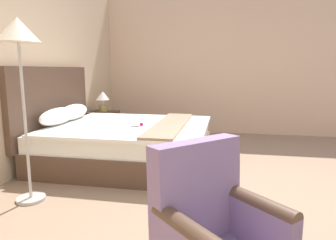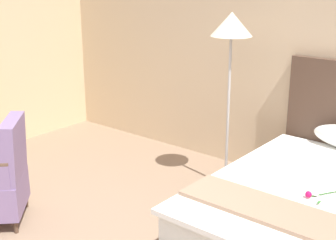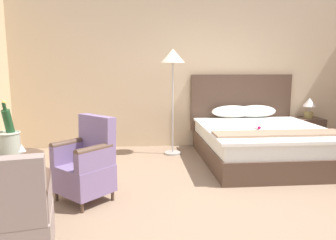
% 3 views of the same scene
% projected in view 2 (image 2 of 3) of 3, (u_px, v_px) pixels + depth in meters
% --- Properties ---
extents(wall_headboard_side, '(6.65, 0.12, 2.80)m').
position_uv_depth(wall_headboard_side, '(302.00, 48.00, 4.67)').
color(wall_headboard_side, '#CEB48E').
rests_on(wall_headboard_side, ground).
extents(floor_lamp_brass, '(0.40, 0.40, 1.77)m').
position_uv_depth(floor_lamp_brass, '(231.00, 38.00, 4.42)').
color(floor_lamp_brass, '#B0ACA8').
rests_on(floor_lamp_brass, ground).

